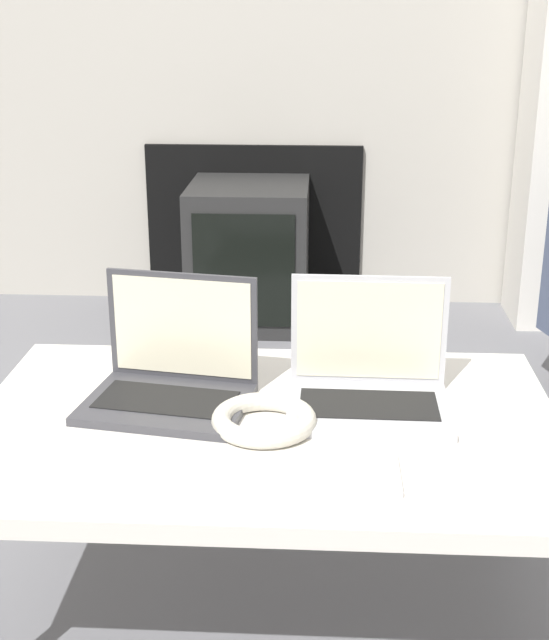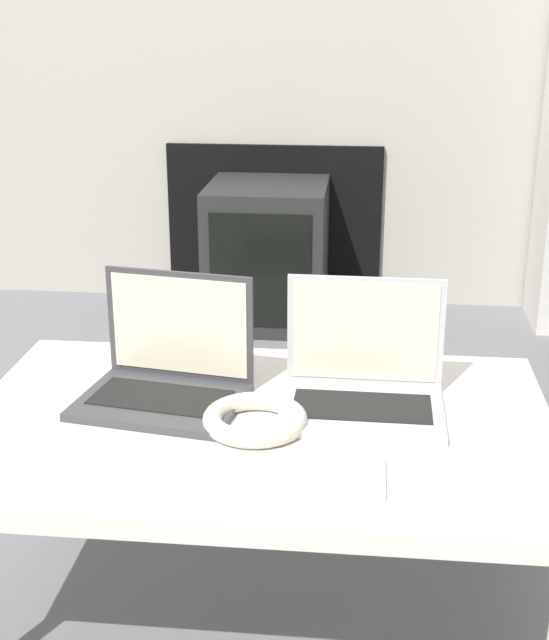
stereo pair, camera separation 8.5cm
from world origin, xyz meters
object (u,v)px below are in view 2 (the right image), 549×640
phone (366,477)px  tv (268,253)px  laptop_right (363,380)px  headphones (257,419)px  laptop_left (168,372)px

phone → tv: 1.92m
laptop_right → phone: size_ratio=2.34×
headphones → phone: 0.25m
laptop_left → laptop_right: 0.37m
phone → laptop_right: bearing=91.8°
headphones → phone: (0.20, -0.16, -0.01)m
headphones → tv: 1.73m
phone → tv: bearing=101.1°
laptop_left → tv: 1.61m
laptop_left → headphones: size_ratio=1.77×
laptop_right → phone: bearing=-87.4°
headphones → phone: bearing=-39.6°
headphones → tv: (-0.17, 1.72, -0.17)m
tv → headphones: bearing=-84.2°
tv → laptop_right: bearing=-77.3°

